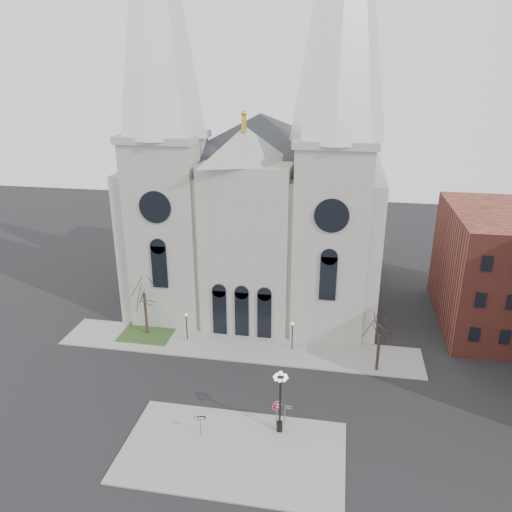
% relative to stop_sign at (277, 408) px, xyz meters
% --- Properties ---
extents(ground, '(160.00, 160.00, 0.00)m').
position_rel_stop_sign_xyz_m(ground, '(-6.07, 1.36, -1.98)').
color(ground, black).
rests_on(ground, ground).
extents(sidewalk_near, '(18.00, 10.00, 0.14)m').
position_rel_stop_sign_xyz_m(sidewalk_near, '(-3.07, -3.64, -1.91)').
color(sidewalk_near, gray).
rests_on(sidewalk_near, ground).
extents(sidewalk_far, '(40.00, 6.00, 0.14)m').
position_rel_stop_sign_xyz_m(sidewalk_far, '(-6.07, 12.36, -1.91)').
color(sidewalk_far, gray).
rests_on(sidewalk_far, ground).
extents(grass_patch, '(6.00, 5.00, 0.18)m').
position_rel_stop_sign_xyz_m(grass_patch, '(-17.07, 13.36, -1.89)').
color(grass_patch, '#2A441D').
rests_on(grass_patch, ground).
extents(cathedral, '(33.00, 26.66, 54.00)m').
position_rel_stop_sign_xyz_m(cathedral, '(-6.07, 24.22, 16.50)').
color(cathedral, '#9F9D94').
rests_on(cathedral, ground).
extents(bg_building_brick, '(14.00, 18.00, 14.00)m').
position_rel_stop_sign_xyz_m(bg_building_brick, '(23.93, 23.36, 5.02)').
color(bg_building_brick, brown).
rests_on(bg_building_brick, ground).
extents(tree_left, '(3.20, 3.20, 7.50)m').
position_rel_stop_sign_xyz_m(tree_left, '(-17.07, 13.36, 3.60)').
color(tree_left, black).
rests_on(tree_left, ground).
extents(tree_right, '(3.20, 3.20, 6.00)m').
position_rel_stop_sign_xyz_m(tree_right, '(8.93, 10.36, 2.48)').
color(tree_right, black).
rests_on(tree_right, ground).
extents(ped_lamp_left, '(0.32, 0.32, 3.26)m').
position_rel_stop_sign_xyz_m(ped_lamp_left, '(-12.07, 12.86, 0.35)').
color(ped_lamp_left, black).
rests_on(ped_lamp_left, sidewalk_far).
extents(ped_lamp_right, '(0.32, 0.32, 3.26)m').
position_rel_stop_sign_xyz_m(ped_lamp_right, '(-0.07, 12.86, 0.35)').
color(ped_lamp_right, black).
rests_on(ped_lamp_right, sidewalk_far).
extents(stop_sign, '(0.90, 0.31, 2.60)m').
position_rel_stop_sign_xyz_m(stop_sign, '(0.00, 0.00, 0.00)').
color(stop_sign, slate).
rests_on(stop_sign, sidewalk_near).
extents(globe_lamp, '(1.29, 1.29, 5.95)m').
position_rel_stop_sign_xyz_m(globe_lamp, '(0.35, -0.57, 1.89)').
color(globe_lamp, black).
rests_on(globe_lamp, sidewalk_near).
extents(one_way_sign, '(0.88, 0.30, 2.07)m').
position_rel_stop_sign_xyz_m(one_way_sign, '(-6.11, -2.32, -0.43)').
color(one_way_sign, slate).
rests_on(one_way_sign, sidewalk_near).
extents(street_name_sign, '(0.66, 0.08, 2.05)m').
position_rel_stop_sign_xyz_m(street_name_sign, '(0.74, 0.35, -0.62)').
color(street_name_sign, slate).
rests_on(street_name_sign, sidewalk_near).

